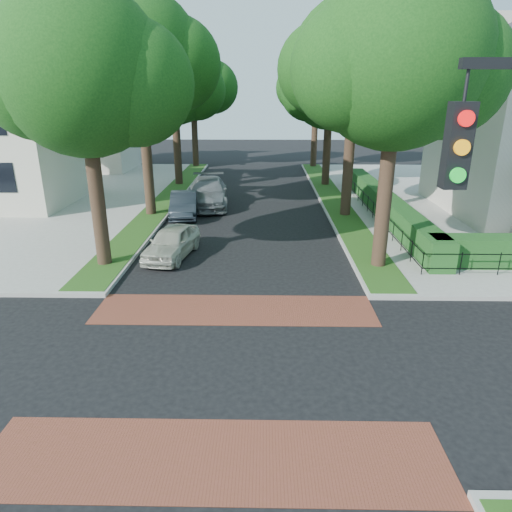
{
  "coord_description": "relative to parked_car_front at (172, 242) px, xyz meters",
  "views": [
    {
      "loc": [
        0.93,
        -10.13,
        6.65
      ],
      "look_at": [
        0.67,
        3.91,
        1.6
      ],
      "focal_mm": 32.0,
      "sensor_mm": 36.0,
      "label": 1
    }
  ],
  "objects": [
    {
      "name": "tree_right_far",
      "position": [
        8.59,
        16.01,
        6.24
      ],
      "size": [
        7.25,
        6.23,
        9.74
      ],
      "color": "black",
      "rests_on": "sidewalk_ne"
    },
    {
      "name": "tree_left_mid",
      "position": [
        -2.4,
        7.03,
        7.68
      ],
      "size": [
        8.0,
        6.88,
        11.48
      ],
      "color": "black",
      "rests_on": "sidewalk_nw"
    },
    {
      "name": "crosswalk_far",
      "position": [
        2.99,
        -5.01,
        -0.66
      ],
      "size": [
        9.0,
        2.2,
        0.01
      ],
      "primitive_type": "cube",
      "color": "brown",
      "rests_on": "ground"
    },
    {
      "name": "grass_strip_nw",
      "position": [
        -2.41,
        10.89,
        -0.5
      ],
      "size": [
        1.6,
        29.8,
        0.02
      ],
      "primitive_type": "cube",
      "color": "#213F12",
      "rests_on": "sidewalk_nw"
    },
    {
      "name": "tree_left_far",
      "position": [
        -2.41,
        16.0,
        6.46
      ],
      "size": [
        7.0,
        6.02,
        9.86
      ],
      "color": "black",
      "rests_on": "sidewalk_nw"
    },
    {
      "name": "parked_car_middle",
      "position": [
        -0.61,
        6.78,
        0.02
      ],
      "size": [
        1.93,
        4.29,
        1.37
      ],
      "primitive_type": "imported",
      "rotation": [
        0.0,
        0.0,
        0.12
      ],
      "color": "black",
      "rests_on": "ground"
    },
    {
      "name": "tree_right_back",
      "position": [
        8.59,
        25.02,
        6.6
      ],
      "size": [
        7.5,
        6.45,
        10.2
      ],
      "color": "black",
      "rests_on": "sidewalk_ne"
    },
    {
      "name": "parked_car_front",
      "position": [
        0.0,
        0.0,
        0.0
      ],
      "size": [
        2.2,
        4.09,
        1.32
      ],
      "primitive_type": "imported",
      "rotation": [
        0.0,
        0.0,
        -0.17
      ],
      "color": "#BABCA9",
      "rests_on": "ground"
    },
    {
      "name": "tree_right_near",
      "position": [
        8.6,
        -0.98,
        6.96
      ],
      "size": [
        7.75,
        6.67,
        10.66
      ],
      "color": "black",
      "rests_on": "sidewalk_ne"
    },
    {
      "name": "grass_strip_ne",
      "position": [
        8.39,
        10.89,
        -0.5
      ],
      "size": [
        1.6,
        29.8,
        0.02
      ],
      "primitive_type": "cube",
      "color": "#213F12",
      "rests_on": "sidewalk_ne"
    },
    {
      "name": "hedge_main_road",
      "position": [
        10.69,
        6.79,
        0.09
      ],
      "size": [
        1.0,
        18.0,
        1.2
      ],
      "primitive_type": "cube",
      "color": "#164218",
      "rests_on": "sidewalk_ne"
    },
    {
      "name": "crosswalk_near",
      "position": [
        2.99,
        -11.41,
        -0.66
      ],
      "size": [
        9.0,
        2.2,
        0.01
      ],
      "primitive_type": "cube",
      "color": "brown",
      "rests_on": "ground"
    },
    {
      "name": "ground",
      "position": [
        2.99,
        -8.21,
        -0.66
      ],
      "size": [
        120.0,
        120.0,
        0.0
      ],
      "primitive_type": "plane",
      "color": "black",
      "rests_on": "ground"
    },
    {
      "name": "tree_left_near",
      "position": [
        -2.41,
        -0.98,
        6.6
      ],
      "size": [
        7.5,
        6.45,
        10.2
      ],
      "color": "black",
      "rests_on": "sidewalk_nw"
    },
    {
      "name": "tree_left_back",
      "position": [
        -2.4,
        25.02,
        6.75
      ],
      "size": [
        7.75,
        6.66,
        10.44
      ],
      "color": "black",
      "rests_on": "sidewalk_nw"
    },
    {
      "name": "house_left_far",
      "position": [
        -12.5,
        23.78,
        4.38
      ],
      "size": [
        10.0,
        9.0,
        10.14
      ],
      "color": "beige",
      "rests_on": "sidewalk_nw"
    },
    {
      "name": "fence_main_road",
      "position": [
        9.89,
        6.79,
        -0.06
      ],
      "size": [
        0.06,
        18.0,
        0.9
      ],
      "primitive_type": null,
      "color": "black",
      "rests_on": "sidewalk_ne"
    },
    {
      "name": "parked_car_rear",
      "position": [
        0.44,
        9.36,
        0.18
      ],
      "size": [
        2.9,
        6.01,
        1.69
      ],
      "primitive_type": "imported",
      "rotation": [
        0.0,
        0.0,
        0.09
      ],
      "color": "slate",
      "rests_on": "ground"
    },
    {
      "name": "tree_right_mid",
      "position": [
        8.6,
        7.04,
        7.33
      ],
      "size": [
        8.25,
        7.09,
        11.22
      ],
      "color": "black",
      "rests_on": "sidewalk_ne"
    }
  ]
}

